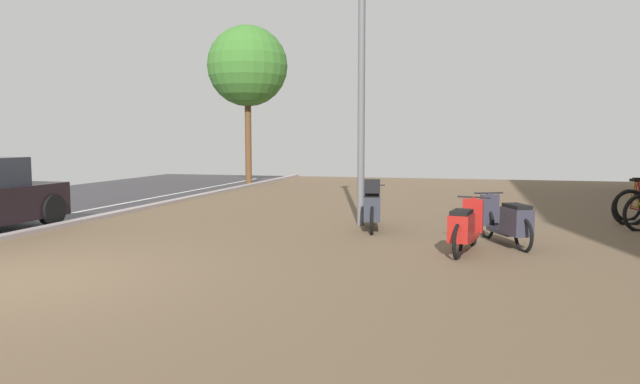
# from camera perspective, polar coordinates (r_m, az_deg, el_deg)

# --- Properties ---
(ground) EXTENTS (21.00, 40.00, 0.13)m
(ground) POSITION_cam_1_polar(r_m,az_deg,el_deg) (7.35, -19.27, -8.96)
(ground) COLOR #28252A
(scooter_near) EXTENTS (0.64, 1.88, 1.03)m
(scooter_near) POSITION_cam_1_polar(r_m,az_deg,el_deg) (11.11, 5.08, -1.39)
(scooter_near) COLOR black
(scooter_near) RESTS_ON ground
(scooter_mid) EXTENTS (0.90, 1.71, 0.83)m
(scooter_mid) POSITION_cam_1_polar(r_m,az_deg,el_deg) (9.98, 17.87, -2.79)
(scooter_mid) COLOR black
(scooter_mid) RESTS_ON ground
(scooter_far) EXTENTS (0.63, 1.74, 0.83)m
(scooter_far) POSITION_cam_1_polar(r_m,az_deg,el_deg) (9.18, 13.86, -3.43)
(scooter_far) COLOR black
(scooter_far) RESTS_ON ground
(lamp_post) EXTENTS (0.20, 0.52, 6.02)m
(lamp_post) POSITION_cam_1_polar(r_m,az_deg,el_deg) (11.85, 4.06, 12.95)
(lamp_post) COLOR slate
(lamp_post) RESTS_ON ground
(street_tree) EXTENTS (2.94, 2.94, 5.85)m
(street_tree) POSITION_cam_1_polar(r_m,az_deg,el_deg) (22.13, -7.06, 12.00)
(street_tree) COLOR brown
(street_tree) RESTS_ON ground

